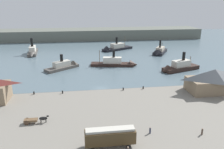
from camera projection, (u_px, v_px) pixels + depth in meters
ground_plane at (101, 89)px, 79.54m from camera, size 320.00×320.00×0.00m
quay_promenade at (108, 118)px, 58.64m from camera, size 110.00×36.00×1.20m
seawall_edge at (102, 91)px, 76.00m from camera, size 110.00×0.80×1.00m
ferry_shed_west_terminal at (214, 80)px, 73.06m from camera, size 16.67×9.08×7.54m
street_tram at (110, 136)px, 45.37m from camera, size 10.23×2.75×4.16m
horse_cart at (35, 120)px, 54.68m from camera, size 5.96×1.50×1.87m
pedestrian_by_tram at (202, 132)px, 50.01m from camera, size 0.39×0.39×1.57m
pedestrian_near_cart at (150, 130)px, 50.45m from camera, size 0.39×0.39×1.59m
mooring_post_center_east at (63, 92)px, 72.42m from camera, size 0.44×0.44×0.90m
mooring_post_west at (123, 89)px, 74.95m from camera, size 0.44×0.44×0.90m
mooring_post_center_west at (143, 88)px, 76.16m from camera, size 0.44×0.44×0.90m
mooring_post_east at (34, 93)px, 71.70m from camera, size 0.44×0.44×0.90m
ferry_mid_harbor at (178, 67)px, 99.65m from camera, size 19.72×10.83×9.63m
ferry_near_quay at (32, 52)px, 129.82m from camera, size 6.30×19.40×10.58m
ferry_outer_harbor at (114, 48)px, 140.89m from camera, size 21.83×15.33×10.24m
ferry_approaching_west at (159, 52)px, 131.27m from camera, size 13.24×17.14×9.76m
ferry_moored_west at (66, 66)px, 103.28m from camera, size 16.39×14.11×8.47m
ferry_departing_north at (118, 63)px, 107.41m from camera, size 22.62×8.32×9.23m
far_headland at (89, 34)px, 181.88m from camera, size 180.00×24.00×8.00m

